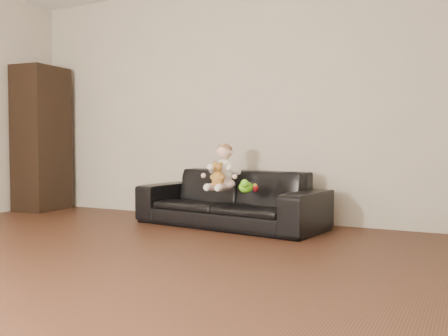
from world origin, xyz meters
The scene contains 10 objects.
floor centered at (0.00, 0.00, 0.00)m, with size 5.50×5.50×0.00m, color #422517.
wall_back centered at (0.00, 2.75, 1.30)m, with size 5.00×5.00×0.00m, color #B4AA97.
sofa centered at (0.39, 2.25, 0.28)m, with size 1.91×0.75×0.56m, color black.
cabinet centered at (-2.26, 2.32, 0.89)m, with size 0.44×0.61×1.78m, color black.
shelf_item centered at (-2.24, 2.32, 1.29)m, with size 0.18×0.25×0.28m, color silver.
baby centered at (0.37, 2.15, 0.57)m, with size 0.30×0.38×0.46m.
teddy_bear centered at (0.38, 2.01, 0.53)m, with size 0.13×0.13×0.23m.
toy_green centered at (0.68, 2.00, 0.42)m, with size 0.13×0.16×0.11m, color #5ECA17.
toy_rattle centered at (0.71, 2.16, 0.40)m, with size 0.07×0.07×0.07m, color red.
toy_blue_disc centered at (0.63, 2.17, 0.37)m, with size 0.11×0.11×0.02m, color blue.
Camera 1 is at (2.58, -2.20, 0.82)m, focal length 40.00 mm.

